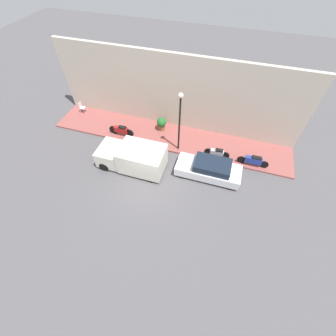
{
  "coord_description": "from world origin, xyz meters",
  "views": [
    {
      "loc": [
        -7.96,
        -3.83,
        11.9
      ],
      "look_at": [
        1.07,
        -1.04,
        0.6
      ],
      "focal_mm": 24.0,
      "sensor_mm": 36.0,
      "label": 1
    }
  ],
  "objects": [
    {
      "name": "motorcycle_red",
      "position": [
        3.62,
        3.49,
        0.6
      ],
      "size": [
        0.3,
        1.99,
        0.84
      ],
      "color": "#B21E1E",
      "rests_on": "sidewalk"
    },
    {
      "name": "ground_plane",
      "position": [
        0.0,
        0.0,
        0.0
      ],
      "size": [
        60.0,
        60.0,
        0.0
      ],
      "primitive_type": "plane",
      "color": "#514F51"
    },
    {
      "name": "cafe_chair",
      "position": [
        5.33,
        7.96,
        0.65
      ],
      "size": [
        0.4,
        0.4,
        0.92
      ],
      "color": "silver",
      "rests_on": "sidewalk"
    },
    {
      "name": "scooter_silver",
      "position": [
        3.44,
        -3.89,
        0.55
      ],
      "size": [
        0.3,
        1.77,
        0.76
      ],
      "color": "#B7B7BF",
      "rests_on": "sidewalk"
    },
    {
      "name": "parked_car",
      "position": [
        1.75,
        -3.64,
        0.63
      ],
      "size": [
        1.64,
        4.2,
        1.3
      ],
      "color": "silver",
      "rests_on": "ground_plane"
    },
    {
      "name": "streetlamp",
      "position": [
        3.47,
        -1.08,
        3.09
      ],
      "size": [
        0.33,
        0.33,
        4.56
      ],
      "color": "black",
      "rests_on": "sidewalk"
    },
    {
      "name": "potted_plant",
      "position": [
        5.15,
        0.75,
        0.74
      ],
      "size": [
        0.74,
        0.74,
        1.08
      ],
      "color": "brown",
      "rests_on": "sidewalk"
    },
    {
      "name": "sidewalk",
      "position": [
        4.55,
        0.0,
        0.07
      ],
      "size": [
        2.99,
        18.35,
        0.13
      ],
      "color": "#934C47",
      "rests_on": "ground_plane"
    },
    {
      "name": "building_facade",
      "position": [
        6.2,
        0.0,
        2.86
      ],
      "size": [
        0.3,
        18.35,
        5.73
      ],
      "color": "beige",
      "rests_on": "ground_plane"
    },
    {
      "name": "delivery_van",
      "position": [
        1.01,
        1.41,
        0.93
      ],
      "size": [
        2.03,
        4.52,
        1.82
      ],
      "color": "silver",
      "rests_on": "ground_plane"
    },
    {
      "name": "motorcycle_blue",
      "position": [
        3.43,
        -6.36,
        0.58
      ],
      "size": [
        0.3,
        2.09,
        0.83
      ],
      "color": "navy",
      "rests_on": "sidewalk"
    }
  ]
}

